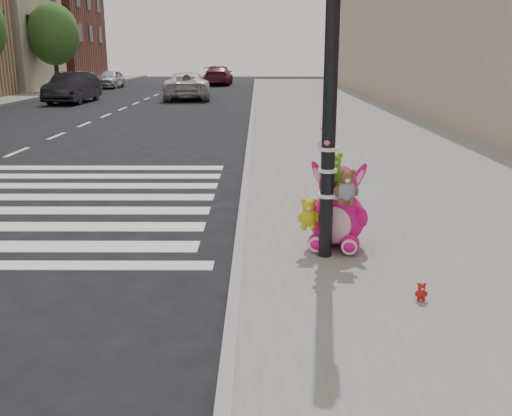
# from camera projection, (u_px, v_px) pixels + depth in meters

# --- Properties ---
(ground) EXTENTS (120.00, 120.00, 0.00)m
(ground) POSITION_uv_depth(u_px,v_px,m) (62.00, 337.00, 5.19)
(ground) COLOR black
(ground) RESTS_ON ground
(sidewalk_near) EXTENTS (7.00, 80.00, 0.14)m
(sidewalk_near) POSITION_uv_depth(u_px,v_px,m) (381.00, 150.00, 14.81)
(sidewalk_near) COLOR slate
(sidewalk_near) RESTS_ON ground
(curb_edge) EXTENTS (0.12, 80.00, 0.15)m
(curb_edge) POSITION_uv_depth(u_px,v_px,m) (249.00, 150.00, 14.82)
(curb_edge) COLOR gray
(curb_edge) RESTS_ON ground
(bld_far_e) EXTENTS (6.00, 10.00, 9.00)m
(bld_far_e) POSITION_uv_depth(u_px,v_px,m) (55.00, 29.00, 48.45)
(bld_far_e) COLOR brown
(bld_far_e) RESTS_ON ground
(signal_pole) EXTENTS (0.70, 0.50, 4.00)m
(signal_pole) POSITION_uv_depth(u_px,v_px,m) (330.00, 122.00, 6.48)
(signal_pole) COLOR black
(signal_pole) RESTS_ON sidewalk_near
(tree_far_c) EXTENTS (3.20, 3.20, 5.44)m
(tree_far_c) POSITION_uv_depth(u_px,v_px,m) (53.00, 34.00, 36.11)
(tree_far_c) COLOR #382619
(tree_far_c) RESTS_ON sidewalk_far
(pink_bunny) EXTENTS (0.83, 0.92, 1.10)m
(pink_bunny) POSITION_uv_depth(u_px,v_px,m) (337.00, 212.00, 7.12)
(pink_bunny) COLOR #E6137A
(pink_bunny) RESTS_ON sidewalk_near
(red_teddy) EXTENTS (0.13, 0.09, 0.19)m
(red_teddy) POSITION_uv_depth(u_px,v_px,m) (421.00, 292.00, 5.60)
(red_teddy) COLOR red
(red_teddy) RESTS_ON sidewalk_near
(car_dark_far) EXTENTS (1.80, 4.78, 1.56)m
(car_dark_far) POSITION_uv_depth(u_px,v_px,m) (73.00, 88.00, 29.50)
(car_dark_far) COLOR black
(car_dark_far) RESTS_ON ground
(car_white_near) EXTENTS (2.95, 5.54, 1.48)m
(car_white_near) POSITION_uv_depth(u_px,v_px,m) (187.00, 86.00, 31.84)
(car_white_near) COLOR silver
(car_white_near) RESTS_ON ground
(car_maroon_near) EXTENTS (2.18, 5.25, 1.52)m
(car_maroon_near) POSITION_uv_depth(u_px,v_px,m) (218.00, 75.00, 46.07)
(car_maroon_near) COLOR maroon
(car_maroon_near) RESTS_ON ground
(car_silver_deep) EXTENTS (1.70, 3.98, 1.34)m
(car_silver_deep) POSITION_uv_depth(u_px,v_px,m) (110.00, 79.00, 41.96)
(car_silver_deep) COLOR silver
(car_silver_deep) RESTS_ON ground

